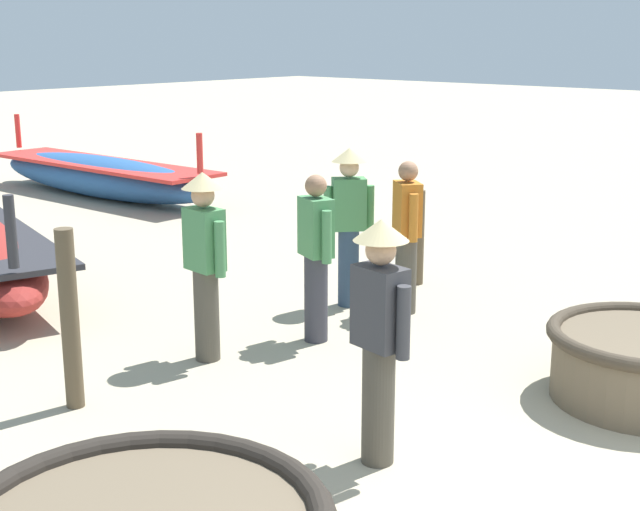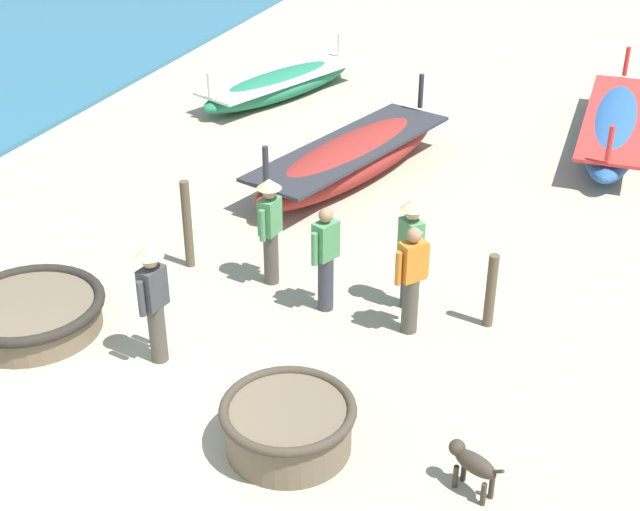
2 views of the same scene
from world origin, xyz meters
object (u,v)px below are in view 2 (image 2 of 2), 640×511
Objects in this scene: coracle_far_left at (288,424)px; fisherman_crouching at (270,224)px; mooring_post_shoreline at (187,224)px; long_boat_ochre_hull at (351,158)px; fisherman_hauling at (326,257)px; dog at (472,463)px; mooring_post_inland at (491,291)px; long_boat_red_hull at (614,126)px; coracle_upturned at (31,313)px; fisherman_with_hat at (154,296)px; fisherman_by_coracle at (412,278)px; long_boat_white_hull at (279,84)px; fisherman_standing_left at (411,247)px.

fisherman_crouching is at bearing 117.03° from coracle_far_left.
fisherman_crouching is at bearing 0.07° from mooring_post_shoreline.
coracle_far_left is 4.45m from mooring_post_shoreline.
fisherman_hauling reaches higher than long_boat_ochre_hull.
mooring_post_inland is (-0.49, 3.21, 0.17)m from dog.
mooring_post_inland is (-0.95, -7.43, 0.17)m from long_boat_red_hull.
mooring_post_inland reaches higher than dog.
coracle_upturned is 2.08m from fisherman_with_hat.
long_boat_red_hull is at bearing 87.52° from dog.
mooring_post_shoreline is at bearing -126.58° from long_boat_red_hull.
dog is 0.45× the size of mooring_post_shoreline.
dog is (6.22, -0.85, 0.11)m from coracle_upturned.
fisherman_hauling is 2.46× the size of dog.
long_boat_red_hull is 3.34× the size of fisherman_with_hat.
coracle_far_left is at bearing -178.22° from dog.
fisherman_crouching reaches higher than mooring_post_inland.
fisherman_by_coracle is (2.43, -4.46, 0.44)m from long_boat_ochre_hull.
fisherman_crouching reaches higher than long_boat_white_hull.
fisherman_by_coracle is (0.60, 2.74, 0.52)m from coracle_far_left.
mooring_post_inland is at bearing 31.88° from fisherman_with_hat.
fisherman_with_hat is at bearing -128.80° from fisherman_hauling.
fisherman_by_coracle is at bearing -61.40° from long_boat_ochre_hull.
fisherman_by_coracle is 3.34m from fisherman_with_hat.
fisherman_hauling is 1.12× the size of mooring_post_shoreline.
fisherman_standing_left is at bearing 107.99° from fisherman_by_coracle.
mooring_post_inland reaches higher than coracle_far_left.
coracle_far_left is 0.28× the size of long_boat_red_hull.
fisherman_crouching is 1.19× the size of mooring_post_shoreline.
long_boat_red_hull is 9.30m from mooring_post_shoreline.
fisherman_with_hat is at bearing -103.26° from fisherman_crouching.
long_boat_white_hull is at bearing 123.92° from fisherman_by_coracle.
fisherman_crouching is 2.61× the size of dog.
mooring_post_inland is at bearing 22.33° from coracle_upturned.
long_boat_red_hull reaches higher than coracle_upturned.
long_boat_ochre_hull is 6.31m from fisherman_with_hat.
long_boat_red_hull is 7.68m from fisherman_standing_left.
fisherman_with_hat is (2.66, -9.93, 0.65)m from long_boat_white_hull.
fisherman_by_coracle is (0.19, -0.60, -0.12)m from fisherman_standing_left.
coracle_far_left is 3.70m from fisherman_crouching.
fisherman_by_coracle is 3.08m from dog.
fisherman_crouching is 2.38m from fisherman_with_hat.
fisherman_crouching is 3.25m from mooring_post_inland.
fisherman_standing_left is 1.23m from mooring_post_inland.
mooring_post_shoreline reaches higher than dog.
dog is 6.00m from mooring_post_shoreline.
fisherman_standing_left is at bearing -55.00° from long_boat_white_hull.
fisherman_crouching reaches higher than coracle_upturned.
fisherman_hauling is 0.94× the size of fisherman_with_hat.
mooring_post_inland is at bearing 98.70° from dog.
fisherman_with_hat reaches higher than coracle_upturned.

